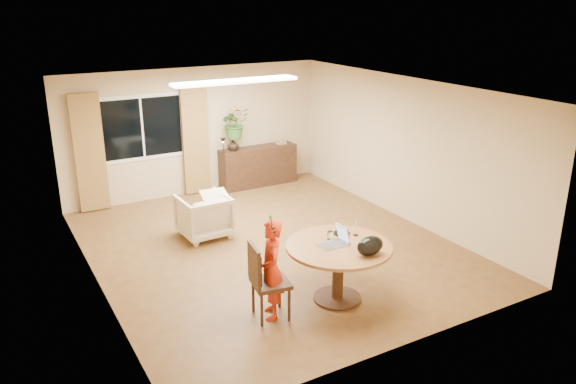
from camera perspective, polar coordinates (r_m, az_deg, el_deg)
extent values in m
plane|color=brown|center=(9.32, -1.77, -5.54)|extent=(6.50, 6.50, 0.00)
plane|color=white|center=(8.58, -1.95, 10.46)|extent=(6.50, 6.50, 0.00)
plane|color=tan|center=(11.74, -9.36, 6.10)|extent=(5.50, 0.00, 5.50)
plane|color=tan|center=(8.02, -19.48, -0.83)|extent=(0.00, 6.50, 6.50)
plane|color=tan|center=(10.39, 11.70, 4.26)|extent=(0.00, 6.50, 6.50)
cube|color=white|center=(11.36, -14.60, 6.34)|extent=(1.70, 0.02, 1.30)
cube|color=black|center=(11.35, -14.58, 6.33)|extent=(1.55, 0.01, 1.15)
cube|color=white|center=(11.35, -14.58, 6.33)|extent=(0.04, 0.01, 1.15)
cube|color=brown|center=(11.15, -19.52, 3.74)|extent=(0.55, 0.08, 2.25)
cube|color=brown|center=(11.68, -9.38, 5.24)|extent=(0.55, 0.08, 2.25)
cube|color=white|center=(9.65, -5.34, 11.14)|extent=(2.20, 0.35, 0.05)
cylinder|color=brown|center=(7.47, 5.18, -5.53)|extent=(1.41, 1.41, 0.04)
cylinder|color=black|center=(7.64, 5.09, -8.27)|extent=(0.15, 0.15, 0.76)
cylinder|color=black|center=(7.82, 5.02, -10.65)|extent=(0.65, 0.65, 0.03)
imported|color=red|center=(7.11, -1.70, -7.87)|extent=(0.56, 0.46, 1.32)
imported|color=beige|center=(9.68, -8.53, -2.40)|extent=(0.83, 0.85, 0.75)
cube|color=black|center=(12.25, -3.05, 2.64)|extent=(1.71, 0.42, 0.85)
imported|color=black|center=(11.86, -5.61, 4.80)|extent=(0.26, 0.26, 0.25)
imported|color=#356A28|center=(11.78, -5.42, 6.97)|extent=(0.63, 0.55, 0.66)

